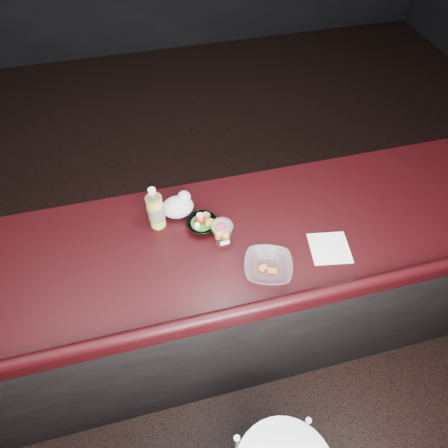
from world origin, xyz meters
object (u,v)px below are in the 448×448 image
at_px(lemonade_bottle, 156,210).
at_px(green_apple, 219,226).
at_px(takeout_bowl, 268,267).
at_px(snack_bowl, 202,224).
at_px(fruit_cup, 222,232).

bearing_deg(lemonade_bottle, green_apple, -22.89).
bearing_deg(takeout_bowl, snack_bowl, 126.90).
xyz_separation_m(green_apple, snack_bowl, (-0.07, 0.04, -0.01)).
xyz_separation_m(green_apple, takeout_bowl, (0.14, -0.24, -0.01)).
height_order(lemonade_bottle, fruit_cup, lemonade_bottle).
xyz_separation_m(lemonade_bottle, takeout_bowl, (0.39, -0.34, -0.07)).
distance_m(green_apple, snack_bowl, 0.08).
bearing_deg(green_apple, fruit_cup, -87.71).
height_order(fruit_cup, takeout_bowl, fruit_cup).
bearing_deg(takeout_bowl, lemonade_bottle, 138.57).
bearing_deg(takeout_bowl, green_apple, 120.64).
height_order(green_apple, takeout_bowl, green_apple).
relative_size(fruit_cup, snack_bowl, 0.72).
distance_m(lemonade_bottle, fruit_cup, 0.29).
height_order(green_apple, snack_bowl, green_apple).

